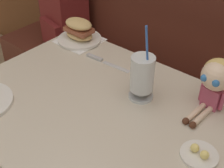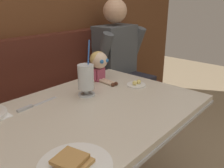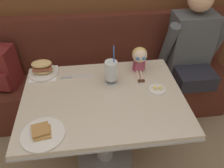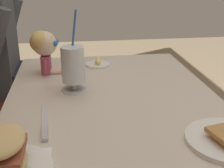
{
  "view_description": "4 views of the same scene",
  "coord_description": "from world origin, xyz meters",
  "px_view_note": "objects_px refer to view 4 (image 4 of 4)",
  "views": [
    {
      "loc": [
        0.59,
        -0.47,
        1.5
      ],
      "look_at": [
        0.03,
        0.21,
        0.85
      ],
      "focal_mm": 49.73,
      "sensor_mm": 36.0,
      "label": 1
    },
    {
      "loc": [
        -0.76,
        -0.61,
        1.27
      ],
      "look_at": [
        0.09,
        0.15,
        0.85
      ],
      "focal_mm": 37.94,
      "sensor_mm": 36.0,
      "label": 2
    },
    {
      "loc": [
        -0.08,
        -0.95,
        1.77
      ],
      "look_at": [
        0.07,
        0.21,
        0.82
      ],
      "focal_mm": 35.94,
      "sensor_mm": 36.0,
      "label": 3
    },
    {
      "loc": [
        -1.07,
        0.33,
        1.21
      ],
      "look_at": [
        0.06,
        0.18,
        0.77
      ],
      "focal_mm": 49.71,
      "sensor_mm": 36.0,
      "label": 4
    }
  ],
  "objects_px": {
    "butter_saucer": "(98,64)",
    "seated_doll": "(45,46)",
    "milkshake_glass": "(73,66)",
    "butter_knife": "(45,128)",
    "diner_patron": "(0,45)",
    "sandwich_plate": "(5,158)"
  },
  "relations": [
    {
      "from": "diner_patron",
      "to": "seated_doll",
      "type": "bearing_deg",
      "value": -150.86
    },
    {
      "from": "milkshake_glass",
      "to": "butter_saucer",
      "type": "distance_m",
      "value": 0.35
    },
    {
      "from": "milkshake_glass",
      "to": "sandwich_plate",
      "type": "height_order",
      "value": "milkshake_glass"
    },
    {
      "from": "milkshake_glass",
      "to": "butter_knife",
      "type": "bearing_deg",
      "value": 161.96
    },
    {
      "from": "seated_doll",
      "to": "milkshake_glass",
      "type": "bearing_deg",
      "value": -152.59
    },
    {
      "from": "butter_saucer",
      "to": "sandwich_plate",
      "type": "bearing_deg",
      "value": 160.1
    },
    {
      "from": "butter_knife",
      "to": "seated_doll",
      "type": "height_order",
      "value": "seated_doll"
    },
    {
      "from": "sandwich_plate",
      "to": "diner_patron",
      "type": "bearing_deg",
      "value": 11.48
    },
    {
      "from": "milkshake_glass",
      "to": "seated_doll",
      "type": "bearing_deg",
      "value": 27.41
    },
    {
      "from": "milkshake_glass",
      "to": "butter_knife",
      "type": "height_order",
      "value": "milkshake_glass"
    },
    {
      "from": "butter_knife",
      "to": "seated_doll",
      "type": "relative_size",
      "value": 1.06
    },
    {
      "from": "sandwich_plate",
      "to": "diner_patron",
      "type": "height_order",
      "value": "diner_patron"
    },
    {
      "from": "milkshake_glass",
      "to": "butter_knife",
      "type": "xyz_separation_m",
      "value": [
        -0.3,
        0.1,
        -0.1
      ]
    },
    {
      "from": "butter_saucer",
      "to": "seated_doll",
      "type": "xyz_separation_m",
      "value": [
        -0.08,
        0.24,
        0.12
      ]
    },
    {
      "from": "seated_doll",
      "to": "butter_knife",
      "type": "bearing_deg",
      "value": -177.49
    },
    {
      "from": "sandwich_plate",
      "to": "butter_saucer",
      "type": "relative_size",
      "value": 1.83
    },
    {
      "from": "butter_saucer",
      "to": "diner_patron",
      "type": "xyz_separation_m",
      "value": [
        0.48,
        0.56,
        -0.01
      ]
    },
    {
      "from": "butter_saucer",
      "to": "seated_doll",
      "type": "relative_size",
      "value": 0.54
    },
    {
      "from": "sandwich_plate",
      "to": "butter_saucer",
      "type": "height_order",
      "value": "sandwich_plate"
    },
    {
      "from": "butter_knife",
      "to": "diner_patron",
      "type": "xyz_separation_m",
      "value": [
        1.09,
        0.34,
        -0.0
      ]
    },
    {
      "from": "butter_saucer",
      "to": "butter_knife",
      "type": "bearing_deg",
      "value": 160.09
    },
    {
      "from": "sandwich_plate",
      "to": "seated_doll",
      "type": "distance_m",
      "value": 0.74
    }
  ]
}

